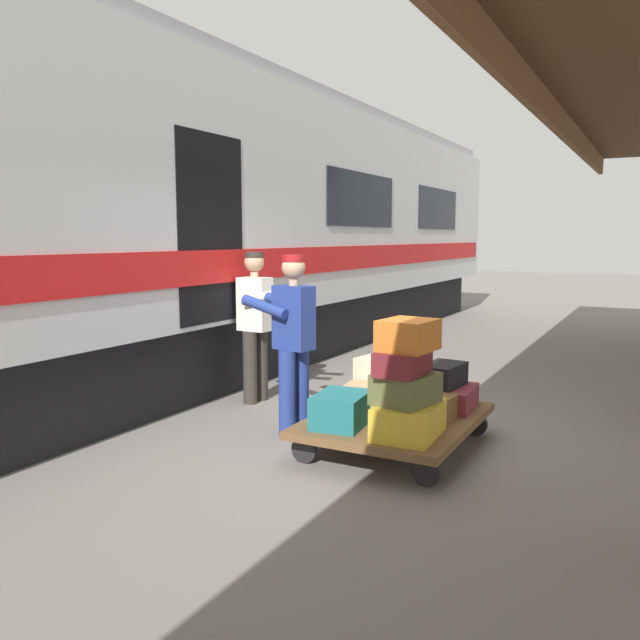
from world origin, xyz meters
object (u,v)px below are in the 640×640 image
at_px(suitcase_teal_softside, 341,410).
at_px(suitcase_cream_canvas, 384,368).
at_px(suitcase_orange_carryall, 408,335).
at_px(porter_by_door, 256,321).
at_px(suitcase_maroon_trunk, 403,362).
at_px(suitcase_burgundy_valise, 445,397).
at_px(suitcase_black_hardshell, 443,375).
at_px(suitcase_brown_leather, 428,409).
at_px(porter_in_overalls, 292,338).
at_px(train_car, 109,220).
at_px(suitcase_yellow_case, 409,420).
at_px(suitcase_olive_duffel, 406,388).
at_px(suitcase_navy_fabric, 385,390).
at_px(luggage_cart, 396,421).
at_px(suitcase_tan_vintage, 365,400).

height_order(suitcase_teal_softside, suitcase_cream_canvas, suitcase_cream_canvas).
bearing_deg(suitcase_orange_carryall, porter_by_door, -29.12).
relative_size(suitcase_maroon_trunk, porter_by_door, 0.29).
height_order(suitcase_burgundy_valise, suitcase_black_hardshell, suitcase_black_hardshell).
height_order(suitcase_brown_leather, porter_in_overalls, porter_in_overalls).
distance_m(train_car, suitcase_brown_leather, 4.39).
xyz_separation_m(suitcase_brown_leather, suitcase_yellow_case, (0.00, 0.48, 0.03)).
xyz_separation_m(suitcase_teal_softside, suitcase_burgundy_valise, (-0.60, -0.97, -0.03)).
bearing_deg(suitcase_burgundy_valise, suitcase_teal_softside, 58.20).
height_order(suitcase_yellow_case, suitcase_cream_canvas, suitcase_cream_canvas).
distance_m(suitcase_olive_duffel, suitcase_maroon_trunk, 0.22).
bearing_deg(suitcase_burgundy_valise, suitcase_navy_fabric, 0.00).
distance_m(suitcase_navy_fabric, suitcase_orange_carryall, 1.34).
relative_size(luggage_cart, suitcase_olive_duffel, 3.69).
height_order(suitcase_brown_leather, suitcase_burgundy_valise, suitcase_brown_leather).
height_order(suitcase_brown_leather, suitcase_cream_canvas, suitcase_cream_canvas).
height_order(suitcase_olive_duffel, suitcase_maroon_trunk, suitcase_maroon_trunk).
bearing_deg(suitcase_brown_leather, suitcase_olive_duffel, 86.54).
distance_m(suitcase_brown_leather, porter_by_door, 2.48).
xyz_separation_m(suitcase_navy_fabric, suitcase_orange_carryall, (-0.58, 0.97, 0.71)).
distance_m(suitcase_brown_leather, suitcase_yellow_case, 0.48).
relative_size(suitcase_burgundy_valise, suitcase_orange_carryall, 1.32).
height_order(luggage_cart, suitcase_yellow_case, suitcase_yellow_case).
relative_size(suitcase_brown_leather, suitcase_black_hardshell, 1.17).
bearing_deg(suitcase_olive_duffel, suitcase_burgundy_valise, -91.73).
height_order(suitcase_cream_canvas, porter_by_door, porter_by_door).
xyz_separation_m(suitcase_teal_softside, suitcase_olive_duffel, (-0.57, 0.00, 0.25)).
relative_size(suitcase_yellow_case, suitcase_cream_canvas, 1.27).
height_order(suitcase_navy_fabric, porter_by_door, porter_by_door).
height_order(suitcase_yellow_case, suitcase_burgundy_valise, suitcase_yellow_case).
distance_m(luggage_cart, suitcase_tan_vintage, 0.34).
xyz_separation_m(suitcase_navy_fabric, porter_in_overalls, (0.73, 0.54, 0.53)).
xyz_separation_m(suitcase_brown_leather, suitcase_teal_softside, (0.60, 0.48, 0.03)).
xyz_separation_m(suitcase_navy_fabric, suitcase_maroon_trunk, (-0.55, 1.00, 0.50)).
height_order(suitcase_brown_leather, suitcase_navy_fabric, suitcase_brown_leather).
distance_m(suitcase_burgundy_valise, suitcase_orange_carryall, 1.20).
height_order(train_car, porter_by_door, train_car).
xyz_separation_m(suitcase_burgundy_valise, porter_in_overalls, (1.33, 0.54, 0.53)).
distance_m(luggage_cart, suitcase_cream_canvas, 0.71).
bearing_deg(porter_by_door, suitcase_maroon_trunk, 149.97).
bearing_deg(suitcase_tan_vintage, suitcase_maroon_trunk, 136.91).
relative_size(suitcase_olive_duffel, suitcase_orange_carryall, 1.09).
xyz_separation_m(suitcase_yellow_case, suitcase_navy_fabric, (0.60, -0.97, -0.03)).
bearing_deg(suitcase_orange_carryall, suitcase_olive_duffel, -5.72).
height_order(suitcase_burgundy_valise, suitcase_cream_canvas, suitcase_cream_canvas).
height_order(suitcase_yellow_case, suitcase_navy_fabric, suitcase_yellow_case).
xyz_separation_m(suitcase_yellow_case, porter_in_overalls, (1.33, -0.43, 0.50)).
xyz_separation_m(suitcase_maroon_trunk, porter_in_overalls, (1.28, -0.46, 0.03)).
distance_m(suitcase_yellow_case, porter_in_overalls, 1.48).
distance_m(suitcase_brown_leather, suitcase_maroon_trunk, 0.72).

